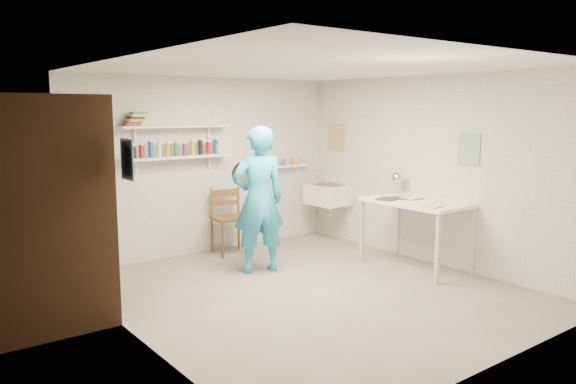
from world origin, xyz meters
TOP-DOWN VIEW (x-y plane):
  - floor at (0.00, 0.00)m, footprint 4.00×4.50m
  - ceiling at (0.00, 0.00)m, footprint 4.00×4.50m
  - wall_back at (0.00, 2.26)m, footprint 4.00×0.02m
  - wall_front at (0.00, -2.26)m, footprint 4.00×0.02m
  - wall_left at (-2.01, 0.00)m, footprint 0.02×4.50m
  - wall_right at (2.01, 0.00)m, footprint 0.02×4.50m
  - doorway_recess at (-1.99, 1.05)m, footprint 0.02×0.90m
  - corridor_box at (-2.70, 1.05)m, footprint 1.40×1.50m
  - door_lintel at (-1.97, 1.05)m, footprint 0.06×1.05m
  - door_jamb_near at (-1.97, 0.55)m, footprint 0.06×0.10m
  - door_jamb_far at (-1.97, 1.55)m, footprint 0.06×0.10m
  - shelf_lower at (-0.50, 2.13)m, footprint 1.50×0.22m
  - shelf_upper at (-0.50, 2.13)m, footprint 1.50×0.22m
  - ledge_shelf at (1.35, 2.17)m, footprint 0.70×0.14m
  - poster_left at (-1.99, 0.05)m, footprint 0.01×0.28m
  - poster_right_a at (1.99, 1.80)m, footprint 0.01×0.34m
  - poster_right_b at (1.99, -0.55)m, footprint 0.01×0.30m
  - belfast_sink at (1.75, 1.70)m, footprint 0.48×0.60m
  - man at (-0.01, 0.97)m, footprint 0.74×0.58m
  - wall_clock at (-0.07, 1.18)m, footprint 0.32×0.12m
  - wooden_chair at (0.17, 1.91)m, footprint 0.52×0.51m
  - work_table at (1.64, -0.08)m, footprint 0.77×1.28m
  - desk_lamp at (1.85, 0.43)m, footprint 0.16×0.16m
  - spray_cans at (-0.50, 2.13)m, footprint 1.34×0.06m
  - book_stack at (-1.05, 2.13)m, footprint 0.28×0.14m
  - ledge_pots at (1.35, 2.17)m, footprint 0.48×0.07m
  - papers at (1.64, -0.08)m, footprint 0.30×0.22m

SIDE VIEW (x-z plane):
  - floor at x=0.00m, z-range -0.02..0.00m
  - work_table at x=1.64m, z-range 0.00..0.85m
  - wooden_chair at x=0.17m, z-range 0.00..0.99m
  - belfast_sink at x=1.75m, z-range 0.55..0.85m
  - papers at x=1.64m, z-range 0.85..0.87m
  - man at x=-0.01m, z-range 0.00..1.78m
  - doorway_recess at x=-1.99m, z-range 0.00..2.00m
  - door_jamb_near at x=-1.97m, z-range 0.00..2.00m
  - door_jamb_far at x=-1.97m, z-range 0.00..2.00m
  - corridor_box at x=-2.70m, z-range 0.00..2.10m
  - desk_lamp at x=1.85m, z-range 0.99..1.15m
  - ledge_shelf at x=1.35m, z-range 1.11..1.14m
  - ledge_pots at x=1.35m, z-range 1.14..1.22m
  - wall_clock at x=-0.07m, z-range 1.03..1.34m
  - wall_back at x=0.00m, z-range 0.00..2.40m
  - wall_front at x=0.00m, z-range 0.00..2.40m
  - wall_left at x=-2.01m, z-range 0.00..2.40m
  - wall_right at x=2.01m, z-range 0.00..2.40m
  - shelf_lower at x=-0.50m, z-range 1.34..1.36m
  - spray_cans at x=-0.50m, z-range 1.36..1.53m
  - poster_right_b at x=1.99m, z-range 1.31..1.69m
  - poster_left at x=-1.99m, z-range 1.37..1.73m
  - poster_right_a at x=1.99m, z-range 1.34..1.76m
  - shelf_upper at x=-0.50m, z-range 1.74..1.76m
  - book_stack at x=-1.05m, z-range 1.77..1.93m
  - door_lintel at x=-1.97m, z-range 2.00..2.10m
  - ceiling at x=0.00m, z-range 2.40..2.42m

